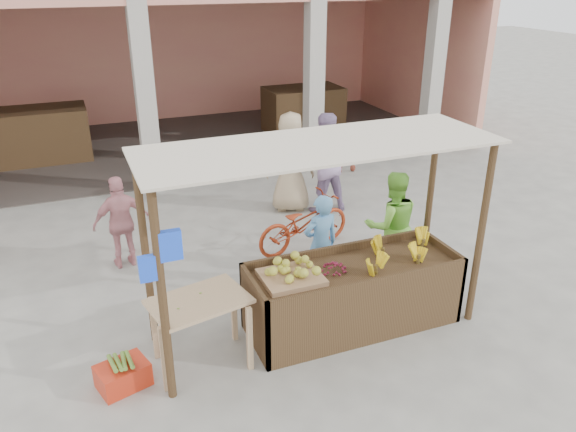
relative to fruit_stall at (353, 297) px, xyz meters
name	(u,v)px	position (x,y,z in m)	size (l,w,h in m)	color
ground	(315,333)	(-0.50, 0.00, -0.40)	(60.00, 60.00, 0.00)	slate
market_building	(165,32)	(-0.45, 8.93, 2.30)	(14.40, 6.40, 4.20)	#E19476
fruit_stall	(353,297)	(0.00, 0.00, 0.00)	(2.60, 0.95, 0.80)	#47321C
stall_awning	(315,181)	(-0.51, 0.06, 1.58)	(4.09, 1.35, 2.39)	#47321C
banana_heap	(397,252)	(0.60, 0.01, 0.49)	(1.04, 0.57, 0.19)	yellow
melon_tray	(291,273)	(-0.80, 0.04, 0.49)	(0.69, 0.60, 0.19)	#A27A53
berry_heap	(333,267)	(-0.28, 0.02, 0.46)	(0.39, 0.32, 0.12)	maroon
side_table	(200,311)	(-1.92, -0.04, 0.30)	(1.16, 0.89, 0.84)	tan
papaya_pile	(198,292)	(-1.92, -0.04, 0.54)	(0.68, 0.39, 0.19)	#497F29
red_crate	(123,375)	(-2.80, -0.10, -0.26)	(0.52, 0.37, 0.27)	#B62913
plantain_bundle	(121,362)	(-2.80, -0.10, -0.09)	(0.39, 0.27, 0.08)	olive
produce_sacks	(340,158)	(2.45, 5.19, -0.09)	(1.03, 0.77, 0.62)	maroon
vendor_blue	(321,241)	(-0.03, 0.89, 0.36)	(0.57, 0.42, 1.52)	#5A96CB
vendor_green	(392,223)	(1.06, 0.88, 0.45)	(0.81, 0.47, 1.69)	#81D343
motorcycle	(304,222)	(0.27, 2.15, 0.06)	(1.74, 0.60, 0.91)	maroon
shopper_b	(121,219)	(-2.42, 2.63, 0.35)	(0.89, 0.47, 1.51)	#C67D83
shopper_c	(291,157)	(0.67, 3.68, 0.61)	(0.97, 0.63, 2.01)	tan
shopper_f	(324,158)	(1.21, 3.44, 0.60)	(0.97, 0.56, 1.99)	#9177A2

